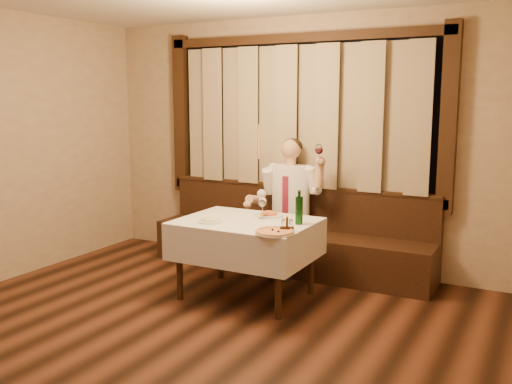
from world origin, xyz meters
The scene contains 10 objects.
room centered at (0.00, 0.97, 1.50)m, with size 5.01×6.01×2.81m.
banquette centered at (0.00, 2.72, 0.31)m, with size 3.20×0.61×0.94m.
dining_table centered at (0.00, 1.70, 0.65)m, with size 1.27×0.97×0.76m.
pizza centered at (0.48, 1.34, 0.77)m, with size 0.35×0.35×0.04m.
pasta_red centered at (0.10, 1.97, 0.80)m, with size 0.28×0.28×0.10m.
pasta_cream centered at (-0.26, 1.48, 0.79)m, with size 0.25×0.25×0.08m.
green_bottle centered at (0.51, 1.78, 0.89)m, with size 0.07×0.07×0.32m.
table_wine_glass centered at (0.10, 1.84, 0.91)m, with size 0.08×0.08×0.21m.
cruet_caddy centered at (0.53, 1.48, 0.80)m, with size 0.13×0.09×0.13m.
seated_man centered at (0.01, 2.63, 0.85)m, with size 0.82×0.61×1.47m.
Camera 1 is at (2.56, -2.94, 1.91)m, focal length 40.00 mm.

